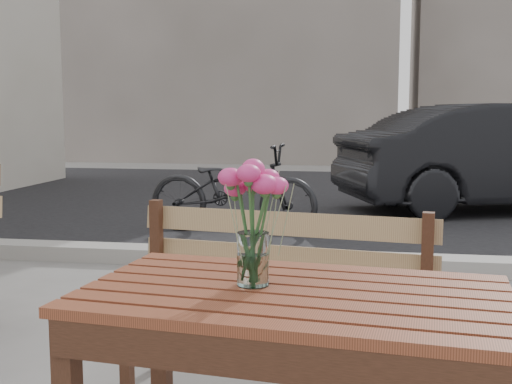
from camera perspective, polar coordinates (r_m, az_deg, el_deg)
street at (r=6.91m, az=7.19°, el=-2.48°), size 30.00×8.12×0.12m
backdrop_buildings at (r=16.33m, az=9.35°, el=15.56°), size 15.50×4.00×8.00m
main_table at (r=1.78m, az=3.32°, el=-12.27°), size 1.20×0.79×0.70m
main_bench at (r=2.68m, az=2.02°, el=-7.74°), size 1.33×0.56×0.80m
main_vase at (r=1.74m, az=-0.27°, el=-1.38°), size 0.19×0.19×0.35m
parked_car at (r=8.19m, az=21.08°, el=2.85°), size 4.08×2.53×1.27m
bicycle at (r=6.23m, az=-2.08°, el=0.31°), size 1.70×0.68×0.88m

